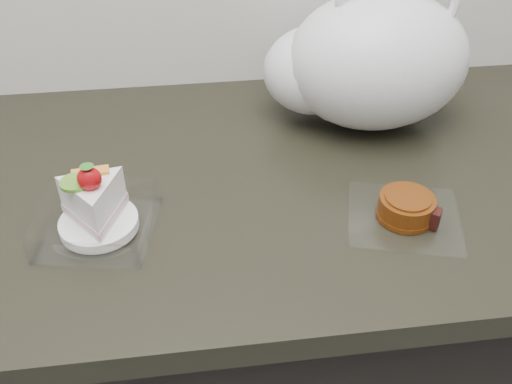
# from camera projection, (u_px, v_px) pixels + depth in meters

# --- Properties ---
(counter) EXTENTS (2.04, 0.64, 0.90)m
(counter) POSITION_uv_depth(u_px,v_px,m) (198.00, 356.00, 1.15)
(counter) COLOR black
(counter) RESTS_ON ground
(cake_tray) EXTENTS (0.17, 0.17, 0.11)m
(cake_tray) POSITION_uv_depth(u_px,v_px,m) (97.00, 213.00, 0.76)
(cake_tray) COLOR white
(cake_tray) RESTS_ON counter
(mooncake_wrap) EXTENTS (0.19, 0.18, 0.04)m
(mooncake_wrap) POSITION_uv_depth(u_px,v_px,m) (407.00, 209.00, 0.79)
(mooncake_wrap) COLOR white
(mooncake_wrap) RESTS_ON counter
(plastic_bag) EXTENTS (0.35, 0.26, 0.28)m
(plastic_bag) POSITION_uv_depth(u_px,v_px,m) (365.00, 62.00, 0.94)
(plastic_bag) COLOR white
(plastic_bag) RESTS_ON counter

